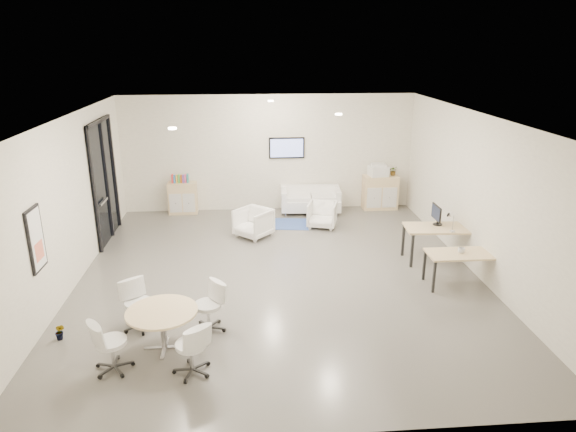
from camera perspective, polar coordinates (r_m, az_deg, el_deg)
The scene contains 21 objects.
room_shell at distance 9.93m, azimuth -0.98°, elevation 1.71°, with size 9.60×10.60×4.80m.
glass_door at distance 12.80m, azimuth -19.75°, elevation 4.04°, with size 0.09×1.90×2.85m.
artwork at distance 9.06m, azimuth -26.21°, elevation -2.35°, with size 0.05×0.54×1.04m.
wall_tv at distance 14.25m, azimuth -0.14°, elevation 7.57°, with size 0.98×0.06×0.58m.
ceiling_spots at distance 10.40m, azimuth -2.45°, elevation 11.39°, with size 3.14×4.14×0.03m.
sideboard_left at distance 14.45m, azimuth -11.61°, elevation 1.97°, with size 0.78×0.40×0.87m.
sideboard_right at distance 14.78m, azimuth 10.19°, elevation 2.61°, with size 0.96×0.46×0.96m.
books at distance 14.31m, azimuth -11.90°, elevation 4.07°, with size 0.45×0.14×0.22m.
printer at distance 14.59m, azimuth 10.00°, elevation 5.04°, with size 0.55×0.49×0.35m.
loveseat at distance 14.30m, azimuth 2.53°, elevation 1.73°, with size 1.68×0.93×0.61m.
blue_rug at distance 13.41m, azimuth -0.50°, elevation -0.87°, with size 1.34×0.89×0.01m, color #2F4B92.
armchair_left at distance 12.47m, azimuth -3.88°, elevation -0.61°, with size 0.75×0.70×0.77m, color white.
armchair_right at distance 13.14m, azimuth 3.82°, elevation 0.28°, with size 0.70×0.65×0.72m, color white.
desk_rear at distance 11.45m, azimuth 16.49°, elevation -1.56°, with size 1.51×0.83×0.76m.
desk_front at distance 10.44m, azimuth 18.62°, elevation -4.27°, with size 1.29×0.65×0.67m.
monitor at distance 11.47m, azimuth 16.18°, elevation 0.16°, with size 0.20×0.50×0.44m.
round_table at distance 8.15m, azimuth -13.82°, elevation -10.71°, with size 1.09×1.09×0.66m.
meeting_chairs at distance 8.23m, azimuth -13.73°, elevation -11.70°, with size 2.11×2.11×0.82m.
plant_cabinet at distance 14.74m, azimuth 11.62°, elevation 4.84°, with size 0.24×0.27×0.21m, color #3F7F3F.
plant_floor at distance 9.15m, azimuth -23.95°, elevation -12.10°, with size 0.16×0.28×0.13m, color #3F7F3F.
cup at distance 10.39m, azimuth 18.72°, elevation -3.58°, with size 0.13×0.10×0.13m, color white.
Camera 1 is at (-0.61, -9.47, 4.50)m, focal length 32.00 mm.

